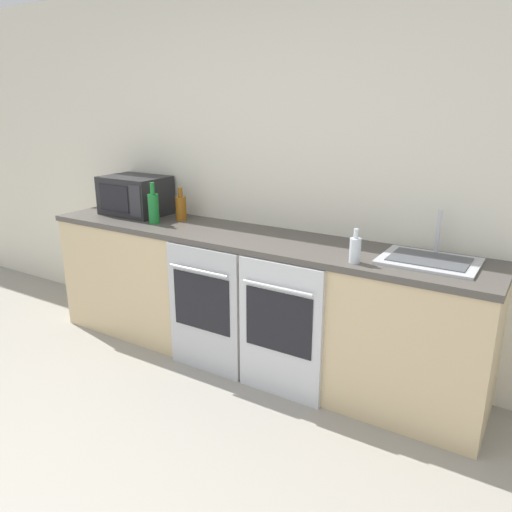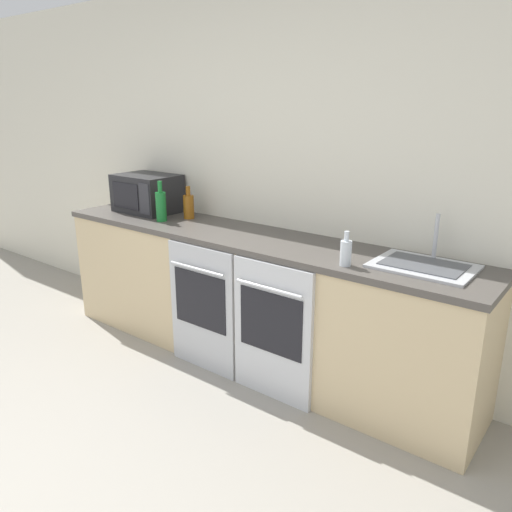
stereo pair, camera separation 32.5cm
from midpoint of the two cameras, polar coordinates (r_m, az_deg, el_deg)
The scene contains 9 objects.
wall_back at distance 3.55m, azimuth 5.01°, elevation 9.35°, with size 10.00×0.06×2.60m.
counter_back at distance 3.51m, azimuth 1.80°, elevation -4.89°, with size 3.22×0.61×0.92m.
oven_left at distance 3.38m, azimuth -3.49°, elevation -6.04°, with size 0.57×0.06×0.88m.
oven_right at distance 3.06m, azimuth 4.89°, elevation -8.68°, with size 0.57×0.06×0.88m.
microwave at distance 4.12m, azimuth -10.11°, elevation 7.06°, with size 0.50×0.37×0.30m.
bottle_amber at distance 3.83m, azimuth -5.31°, elevation 5.70°, with size 0.08×0.08×0.25m.
bottle_clear at distance 2.78m, azimuth 13.55°, elevation 0.38°, with size 0.06×0.06×0.19m.
bottle_green at distance 3.76m, azimuth -8.39°, elevation 5.71°, with size 0.08×0.08×0.30m.
sink at distance 2.89m, azimuth 21.74°, elevation -0.99°, with size 0.53×0.39×0.27m.
Camera 2 is at (2.03, -0.41, 1.78)m, focal length 35.00 mm.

